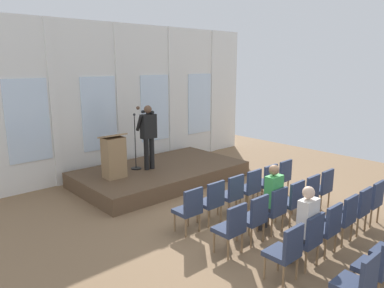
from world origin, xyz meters
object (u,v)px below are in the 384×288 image
(chair_r2_c4, at_px, (358,207))
(chair_r0_c5, at_px, (281,175))
(chair_r0_c0, at_px, (190,208))
(chair_r1_c3, at_px, (292,200))
(chair_r2_c5, at_px, (372,199))
(chair_r2_c0, at_px, (286,250))
(speaker, at_px, (148,132))
(lectern, at_px, (114,157))
(mic_stand, at_px, (136,157))
(chair_r0_c2, at_px, (232,193))
(chair_r1_c1, at_px, (254,216))
(chair_r2_c1, at_px, (308,237))
(chair_r0_c3, at_px, (250,186))
(audience_r2_c1, at_px, (305,222))
(chair_r0_c4, at_px, (266,181))
(chair_r3_c1, at_px, (379,264))
(chair_r2_c3, at_px, (344,216))
(chair_r1_c5, at_px, (322,186))
(chair_r2_c2, at_px, (327,226))
(chair_r1_c0, at_px, (232,226))
(chair_r1_c4, at_px, (308,193))
(audience_r1_c2, at_px, (271,195))
(chair_r3_c0, at_px, (359,282))
(chair_r0_c1, at_px, (212,200))
(chair_r1_c2, at_px, (274,207))

(chair_r2_c4, bearing_deg, chair_r0_c5, 74.33)
(chair_r0_c0, relative_size, chair_r1_c3, 1.00)
(chair_r0_c5, height_order, chair_r2_c4, same)
(chair_r2_c5, bearing_deg, chair_r2_c0, 180.00)
(speaker, height_order, lectern, speaker)
(speaker, xyz_separation_m, mic_stand, (-0.26, 0.25, -0.70))
(chair_r0_c2, bearing_deg, chair_r1_c1, -119.30)
(chair_r1_c3, bearing_deg, chair_r2_c1, -138.30)
(chair_r1_c3, bearing_deg, chair_r0_c3, 90.00)
(audience_r2_c1, bearing_deg, chair_r0_c4, 48.89)
(chair_r0_c3, height_order, chair_r3_c1, same)
(mic_stand, relative_size, chair_r2_c5, 1.65)
(chair_r2_c3, bearing_deg, chair_r1_c5, 41.70)
(chair_r1_c1, relative_size, chair_r2_c2, 1.00)
(chair_r1_c0, relative_size, chair_r2_c2, 1.00)
(chair_r1_c5, relative_size, chair_r2_c3, 1.00)
(lectern, bearing_deg, chair_r1_c4, -59.87)
(mic_stand, bearing_deg, audience_r1_c2, -85.91)
(chair_r0_c0, height_order, chair_r1_c4, same)
(chair_r0_c4, xyz_separation_m, chair_r2_c5, (0.62, -2.20, 0.00))
(chair_r2_c3, distance_m, chair_r3_c0, 2.16)
(chair_r2_c4, bearing_deg, mic_stand, 105.71)
(chair_r0_c2, xyz_separation_m, chair_r1_c0, (-1.24, -1.10, 0.00))
(chair_r0_c2, bearing_deg, chair_r1_c3, -60.70)
(mic_stand, bearing_deg, chair_r2_c3, -80.42)
(chair_r1_c5, bearing_deg, speaker, 114.64)
(chair_r0_c0, relative_size, chair_r1_c4, 1.00)
(speaker, bearing_deg, chair_r1_c5, -65.36)
(chair_r2_c0, bearing_deg, chair_r1_c3, 30.71)
(chair_r3_c1, bearing_deg, chair_r2_c4, 30.71)
(chair_r0_c4, bearing_deg, chair_r1_c1, -149.29)
(audience_r2_c1, relative_size, chair_r3_c1, 1.47)
(chair_r1_c1, bearing_deg, chair_r2_c5, -24.01)
(chair_r0_c1, xyz_separation_m, chair_r2_c2, (0.62, -2.20, 0.00))
(chair_r0_c5, distance_m, chair_r2_c3, 2.53)
(chair_r2_c5, bearing_deg, chair_r1_c0, 160.38)
(speaker, relative_size, chair_r3_c1, 1.88)
(lectern, xyz_separation_m, chair_r2_c3, (1.76, -5.21, -0.43))
(chair_r0_c4, xyz_separation_m, chair_r3_c1, (-1.85, -3.30, 0.00))
(mic_stand, height_order, chair_r1_c2, mic_stand)
(chair_r2_c2, bearing_deg, chair_r2_c5, 0.00)
(lectern, xyz_separation_m, chair_r1_c4, (2.38, -4.10, -0.43))
(audience_r1_c2, bearing_deg, chair_r2_c2, -90.00)
(audience_r2_c1, bearing_deg, chair_r1_c2, 58.87)
(chair_r0_c2, relative_size, chair_r2_c3, 1.00)
(chair_r0_c0, height_order, chair_r1_c5, same)
(chair_r1_c1, bearing_deg, chair_r0_c3, 41.70)
(chair_r3_c1, bearing_deg, chair_r1_c5, 41.70)
(chair_r3_c0, bearing_deg, chair_r1_c2, 60.70)
(speaker, xyz_separation_m, audience_r2_c1, (-0.57, -5.16, -0.68))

